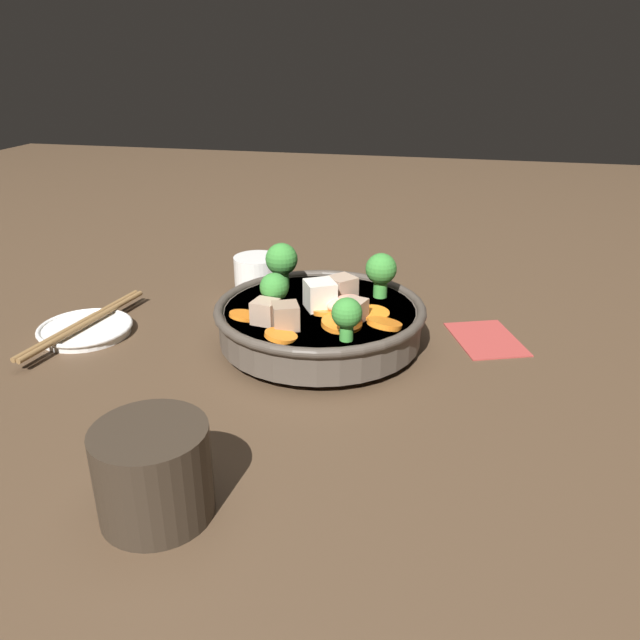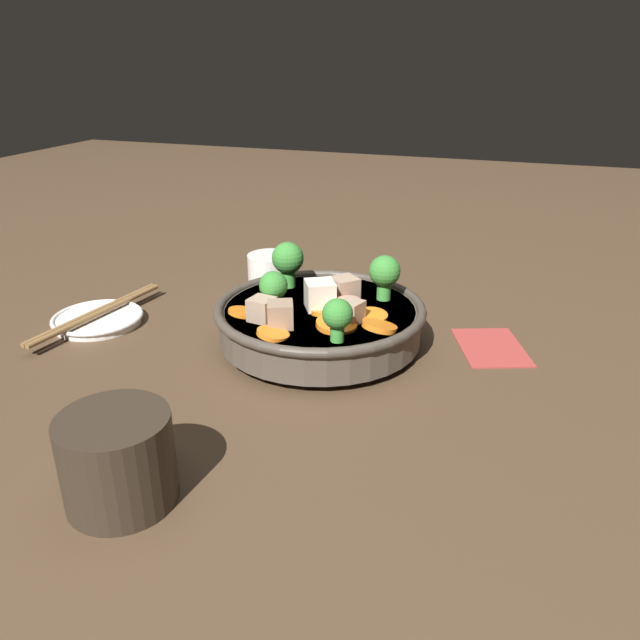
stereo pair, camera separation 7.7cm
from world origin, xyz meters
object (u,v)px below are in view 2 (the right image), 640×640
at_px(stirfry_bowl, 320,317).
at_px(dark_mug, 119,459).
at_px(chopsticks_pair, 97,313).
at_px(side_saucer, 98,319).
at_px(tea_cup, 271,274).

distance_m(stirfry_bowl, dark_mug, 0.33).
height_order(dark_mug, chopsticks_pair, dark_mug).
relative_size(side_saucer, tea_cup, 1.75).
xyz_separation_m(stirfry_bowl, chopsticks_pair, (-0.04, 0.31, -0.02)).
height_order(side_saucer, dark_mug, dark_mug).
height_order(stirfry_bowl, dark_mug, stirfry_bowl).
distance_m(stirfry_bowl, side_saucer, 0.31).
relative_size(tea_cup, dark_mug, 0.61).
height_order(stirfry_bowl, chopsticks_pair, stirfry_bowl).
xyz_separation_m(side_saucer, chopsticks_pair, (0.00, 0.00, 0.01)).
height_order(stirfry_bowl, side_saucer, stirfry_bowl).
relative_size(dark_mug, chopsticks_pair, 0.49).
height_order(side_saucer, chopsticks_pair, chopsticks_pair).
bearing_deg(chopsticks_pair, side_saucer, 180.00).
distance_m(tea_cup, dark_mug, 0.48).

